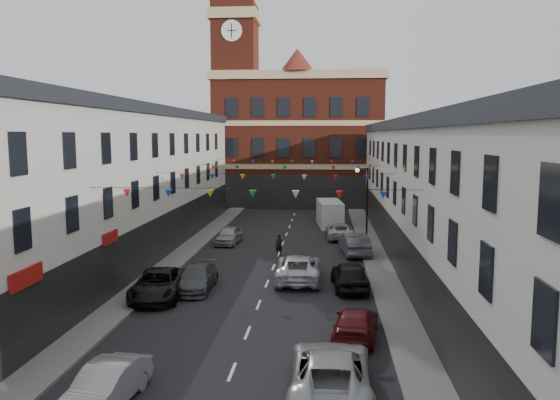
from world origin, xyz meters
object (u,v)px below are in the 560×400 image
(car_right_b, at_px, (331,373))
(pedestrian, at_px, (279,245))
(moving_car, at_px, (298,268))
(white_van, at_px, (330,213))
(car_right_c, at_px, (356,323))
(car_right_f, at_px, (340,231))
(car_left_c, at_px, (158,284))
(car_right_d, at_px, (350,275))
(car_left_d, at_px, (196,278))
(car_left_b, at_px, (105,387))
(car_left_e, at_px, (229,235))
(street_lamp, at_px, (364,193))
(car_right_e, at_px, (354,244))

(car_right_b, distance_m, pedestrian, 21.30)
(moving_car, distance_m, pedestrian, 6.84)
(car_right_b, height_order, white_van, white_van)
(white_van, bearing_deg, moving_car, -101.84)
(car_right_c, xyz_separation_m, white_van, (-0.93, 28.91, 0.56))
(car_right_f, bearing_deg, car_left_c, 57.62)
(car_right_d, height_order, moving_car, car_right_d)
(car_left_c, height_order, car_left_d, car_left_c)
(car_right_f, bearing_deg, pedestrian, 54.39)
(car_right_f, bearing_deg, car_right_b, 85.36)
(moving_car, bearing_deg, white_van, -97.00)
(car_left_b, height_order, car_left_c, car_left_c)
(moving_car, xyz_separation_m, white_van, (2.00, 19.92, 0.42))
(car_left_e, distance_m, moving_car, 12.27)
(car_right_d, relative_size, pedestrian, 2.98)
(car_right_b, xyz_separation_m, car_right_d, (1.19, 12.85, -0.02))
(street_lamp, relative_size, car_right_b, 1.03)
(car_left_c, relative_size, car_right_f, 1.11)
(car_left_c, xyz_separation_m, car_right_b, (9.10, -10.31, 0.07))
(car_left_c, bearing_deg, pedestrian, 56.72)
(car_right_c, distance_m, car_right_f, 22.56)
(car_right_e, bearing_deg, car_left_e, -24.83)
(car_left_b, distance_m, car_right_e, 24.92)
(street_lamp, height_order, car_right_e, street_lamp)
(car_right_b, height_order, moving_car, car_right_b)
(car_left_c, distance_m, pedestrian, 12.06)
(car_right_c, height_order, pedestrian, pedestrian)
(car_left_b, xyz_separation_m, car_right_b, (7.20, 1.35, 0.13))
(car_right_c, bearing_deg, car_left_c, -18.12)
(street_lamp, height_order, car_left_d, street_lamp)
(car_right_c, distance_m, car_right_d, 7.46)
(car_left_b, height_order, car_left_d, car_left_b)
(car_right_b, relative_size, car_right_f, 1.21)
(car_left_c, height_order, car_left_e, car_left_c)
(street_lamp, distance_m, car_right_b, 27.87)
(car_left_c, distance_m, white_van, 25.74)
(car_left_b, xyz_separation_m, car_left_c, (-1.90, 11.66, 0.06))
(car_left_e, relative_size, car_right_e, 0.83)
(car_left_d, height_order, car_left_e, car_left_e)
(car_left_c, height_order, white_van, white_van)
(car_left_c, xyz_separation_m, pedestrian, (5.58, 10.69, 0.04))
(car_right_d, relative_size, car_right_e, 0.96)
(white_van, bearing_deg, pedestrian, -111.74)
(car_right_b, xyz_separation_m, car_right_e, (1.90, 21.85, -0.01))
(car_left_d, bearing_deg, car_left_e, 91.25)
(moving_car, bearing_deg, car_right_d, 151.64)
(car_right_f, height_order, moving_car, moving_car)
(street_lamp, distance_m, car_right_d, 15.12)
(street_lamp, relative_size, car_left_b, 1.46)
(street_lamp, bearing_deg, car_right_c, -94.71)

